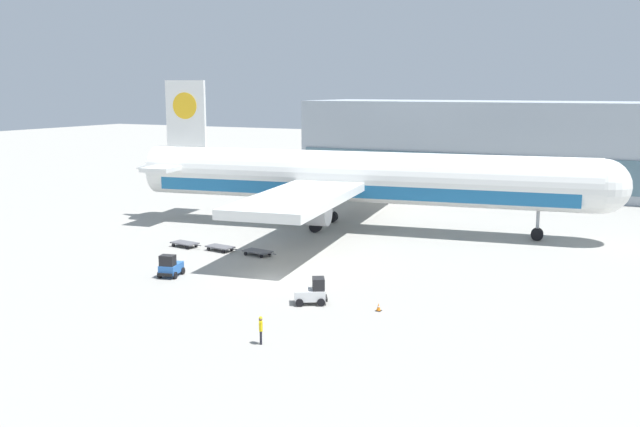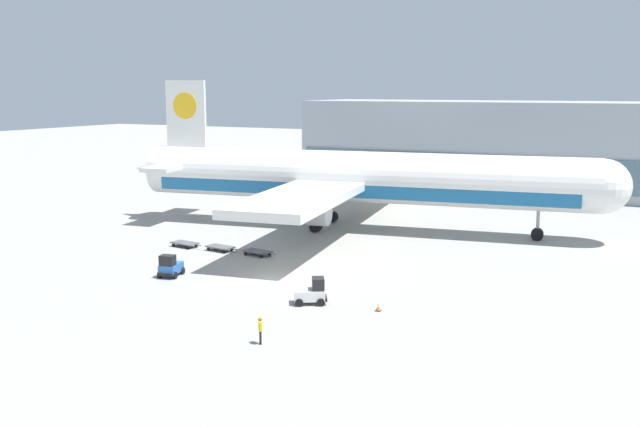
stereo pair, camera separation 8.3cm
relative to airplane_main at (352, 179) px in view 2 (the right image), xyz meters
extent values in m
plane|color=#9E9B93|center=(3.07, -23.47, -5.84)|extent=(400.00, 400.00, 0.00)
cube|color=#9EA8B2|center=(21.13, 40.97, 1.16)|extent=(90.00, 18.00, 14.00)
cube|color=slate|center=(21.13, 31.87, -1.99)|extent=(88.20, 0.20, 4.90)
cylinder|color=white|center=(0.78, 0.12, 0.26)|extent=(52.27, 13.89, 5.80)
cube|color=#1E669E|center=(0.78, 0.12, -1.04)|extent=(48.14, 13.12, 1.45)
sphere|color=white|center=(26.46, 4.20, 0.26)|extent=(5.68, 5.68, 5.68)
cone|color=white|center=(-24.90, -3.95, 0.26)|extent=(7.17, 6.44, 5.51)
cube|color=white|center=(-20.79, -3.30, 7.16)|extent=(5.20, 1.25, 8.00)
cylinder|color=yellow|center=(-20.79, -3.30, 8.12)|extent=(3.25, 1.05, 3.20)
cube|color=white|center=(-21.81, -3.46, 0.84)|extent=(5.59, 13.40, 0.50)
cube|color=white|center=(-1.79, -0.28, -0.46)|extent=(15.43, 48.66, 0.90)
cylinder|color=#9EA0A5|center=(-0.20, -10.24, -2.26)|extent=(4.59, 3.42, 2.80)
cylinder|color=#9EA0A5|center=(-3.37, 9.67, -2.26)|extent=(4.59, 3.42, 2.80)
cylinder|color=#9EA0A5|center=(20.30, 3.22, -3.19)|extent=(0.36, 0.36, 4.00)
cylinder|color=black|center=(20.30, 3.22, -5.19)|extent=(1.43, 1.09, 1.30)
cylinder|color=#9EA0A5|center=(-2.82, -3.69, -3.19)|extent=(0.36, 0.36, 4.00)
cylinder|color=black|center=(-2.82, -3.69, -5.19)|extent=(1.43, 1.09, 1.30)
cylinder|color=#9EA0A5|center=(-3.83, 2.63, -3.19)|extent=(0.36, 0.36, 4.00)
cylinder|color=black|center=(-3.83, 2.63, -5.19)|extent=(1.43, 1.09, 1.30)
cube|color=silver|center=(9.21, -27.99, -5.14)|extent=(2.69, 2.36, 0.80)
cube|color=black|center=(9.77, -27.66, -4.29)|extent=(1.40, 1.52, 0.90)
cube|color=black|center=(10.27, -27.37, -5.42)|extent=(0.77, 1.17, 0.24)
cylinder|color=black|center=(9.55, -26.98, -5.54)|extent=(0.64, 0.51, 0.60)
cylinder|color=black|center=(10.26, -28.19, -5.54)|extent=(0.64, 0.51, 0.60)
cylinder|color=black|center=(8.16, -27.79, -5.54)|extent=(0.64, 0.51, 0.60)
cylinder|color=black|center=(8.86, -29.00, -5.54)|extent=(0.64, 0.51, 0.60)
cube|color=#2D66B7|center=(-5.24, -26.32, -5.14)|extent=(1.92, 2.57, 0.80)
cube|color=black|center=(-5.08, -26.95, -4.29)|extent=(1.42, 1.18, 0.90)
cube|color=black|center=(-4.94, -27.51, -5.42)|extent=(1.26, 0.46, 0.24)
cylinder|color=black|center=(-4.36, -26.93, -5.54)|extent=(0.38, 0.64, 0.60)
cylinder|color=black|center=(-5.72, -27.27, -5.54)|extent=(0.38, 0.64, 0.60)
cylinder|color=black|center=(-4.76, -25.37, -5.54)|extent=(0.38, 0.64, 0.60)
cylinder|color=black|center=(-6.12, -25.71, -5.54)|extent=(0.38, 0.64, 0.60)
cube|color=#56565B|center=(-11.32, -16.53, -5.42)|extent=(2.98, 1.86, 0.12)
cube|color=#56565B|center=(-9.49, -16.78, -5.42)|extent=(0.90, 0.20, 0.08)
cylinder|color=black|center=(-10.26, -16.03, -5.66)|extent=(0.38, 0.19, 0.36)
cylinder|color=black|center=(-10.44, -17.30, -5.66)|extent=(0.38, 0.19, 0.36)
cylinder|color=black|center=(-12.21, -15.77, -5.66)|extent=(0.38, 0.19, 0.36)
cylinder|color=black|center=(-12.38, -17.03, -5.66)|extent=(0.38, 0.19, 0.36)
cube|color=#56565B|center=(-7.04, -16.38, -5.42)|extent=(2.98, 1.86, 0.12)
cube|color=#56565B|center=(-5.20, -16.63, -5.42)|extent=(0.90, 0.20, 0.08)
cylinder|color=black|center=(-5.98, -15.88, -5.66)|extent=(0.38, 0.19, 0.36)
cylinder|color=black|center=(-6.15, -17.14, -5.66)|extent=(0.38, 0.19, 0.36)
cylinder|color=black|center=(-7.92, -15.62, -5.66)|extent=(0.38, 0.19, 0.36)
cylinder|color=black|center=(-8.09, -16.88, -5.66)|extent=(0.38, 0.19, 0.36)
cube|color=#56565B|center=(-2.65, -16.37, -5.42)|extent=(2.98, 1.86, 0.12)
cube|color=#56565B|center=(-0.82, -16.62, -5.42)|extent=(0.90, 0.20, 0.08)
cylinder|color=black|center=(-1.59, -15.87, -5.66)|extent=(0.38, 0.19, 0.36)
cylinder|color=black|center=(-1.76, -17.13, -5.66)|extent=(0.38, 0.19, 0.36)
cylinder|color=black|center=(-3.54, -15.60, -5.66)|extent=(0.38, 0.19, 0.36)
cylinder|color=black|center=(-3.71, -16.87, -5.66)|extent=(0.38, 0.19, 0.36)
cylinder|color=black|center=(10.39, -36.95, -5.40)|extent=(0.14, 0.14, 0.88)
cylinder|color=black|center=(10.50, -37.11, -5.40)|extent=(0.14, 0.14, 0.88)
cube|color=yellow|center=(10.44, -37.03, -4.63)|extent=(0.39, 0.42, 0.66)
cylinder|color=yellow|center=(10.31, -36.83, -4.59)|extent=(0.09, 0.09, 0.60)
cylinder|color=yellow|center=(10.58, -37.23, -4.59)|extent=(0.09, 0.09, 0.60)
sphere|color=#846047|center=(10.44, -37.03, -4.18)|extent=(0.24, 0.24, 0.24)
sphere|color=yellow|center=(10.44, -37.03, -4.11)|extent=(0.23, 0.23, 0.23)
cube|color=black|center=(14.52, -27.31, -5.82)|extent=(0.40, 0.40, 0.04)
cone|color=orange|center=(14.52, -27.31, -5.53)|extent=(0.32, 0.32, 0.55)
cylinder|color=white|center=(14.52, -27.31, -5.50)|extent=(0.19, 0.19, 0.08)
camera|label=1|loc=(33.35, -73.85, 10.22)|focal=40.00mm
camera|label=2|loc=(33.43, -73.81, 10.22)|focal=40.00mm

